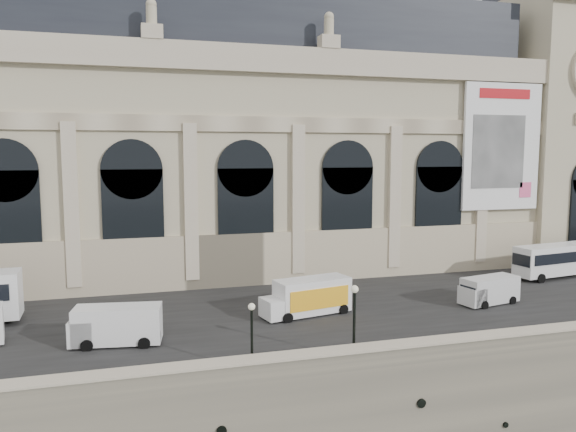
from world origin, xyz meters
The scene contains 11 objects.
quay centered at (0.00, 35.00, 3.00)m, with size 160.00×70.00×6.00m, color gray.
street centered at (0.00, 14.00, 6.03)m, with size 160.00×24.00×0.06m, color #2D2D2D.
parapet centered at (0.00, 0.60, 6.62)m, with size 160.00×1.40×1.21m.
museum centered at (-5.98, 30.86, 19.72)m, with size 69.00×18.70×29.10m.
clock_pavilion centered at (34.00, 27.93, 23.42)m, with size 13.00×14.72×36.70m.
bus_right centered at (27.29, 16.91, 7.87)m, with size 11.53×3.86×3.34m.
van_b centered at (-15.67, 8.57, 7.30)m, with size 5.97×3.00×2.55m.
van_c centered at (13.68, 10.18, 7.17)m, with size 5.41×2.91×2.28m.
box_truck centered at (-1.39, 11.43, 7.42)m, with size 7.30×3.63×2.82m.
lamp_left centered at (-7.92, 1.70, 8.00)m, with size 0.41×0.41×4.02m.
lamp_right centered at (-1.58, 1.89, 8.28)m, with size 0.47×0.47×4.58m.
Camera 1 is at (-14.50, -28.50, 18.52)m, focal length 35.00 mm.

